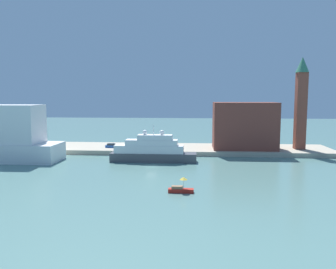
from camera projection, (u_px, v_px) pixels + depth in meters
The scene contains 9 objects.
ground at pixel (151, 167), 88.18m from camera, with size 400.00×400.00×0.00m, color slate.
quay_dock at pixel (161, 149), 113.52m from camera, with size 110.00×19.32×1.43m, color #ADA38E.
large_yacht at pixel (152, 151), 94.82m from camera, with size 23.98×4.41×10.20m.
small_motorboat at pixel (181, 188), 64.41m from camera, with size 4.82×1.46×3.01m.
harbor_building at pixel (244, 126), 108.78m from camera, with size 19.77×11.78×14.83m, color brown.
bell_tower at pixel (301, 100), 106.95m from camera, with size 4.08×4.08×28.95m.
parked_car at pixel (112, 146), 111.68m from camera, with size 4.07×1.60×1.36m.
person_figure at pixel (128, 145), 111.89m from camera, with size 0.36×0.36×1.58m.
mooring_bollard at pixel (181, 150), 104.91m from camera, with size 0.52×0.52×0.76m, color black.
Camera 1 is at (11.23, -86.08, 18.13)m, focal length 36.38 mm.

